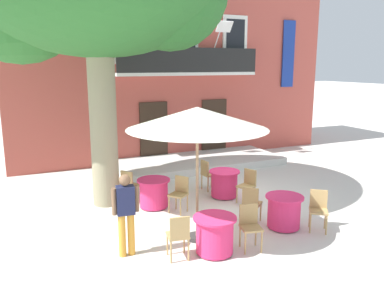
# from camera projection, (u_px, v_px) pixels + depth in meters

# --- Properties ---
(ground_plane) EXTENTS (120.00, 120.00, 0.00)m
(ground_plane) POSITION_uv_depth(u_px,v_px,m) (240.00, 198.00, 10.94)
(ground_plane) COLOR silver
(building_facade) EXTENTS (13.00, 5.09, 7.50)m
(building_facade) POSITION_uv_depth(u_px,v_px,m) (166.00, 63.00, 16.61)
(building_facade) COLOR #B24C42
(building_facade) RESTS_ON ground
(entrance_step_platform) EXTENTS (6.19, 2.54, 0.25)m
(entrance_step_platform) POSITION_uv_depth(u_px,v_px,m) (198.00, 162.00, 14.44)
(entrance_step_platform) COLOR silver
(entrance_step_platform) RESTS_ON ground
(cafe_table_near_tree) EXTENTS (0.86, 0.86, 0.76)m
(cafe_table_near_tree) POSITION_uv_depth(u_px,v_px,m) (224.00, 183.00, 10.94)
(cafe_table_near_tree) COLOR #E52D66
(cafe_table_near_tree) RESTS_ON ground
(cafe_chair_near_tree_0) EXTENTS (0.52, 0.52, 0.91)m
(cafe_chair_near_tree_0) POSITION_uv_depth(u_px,v_px,m) (248.00, 184.00, 10.46)
(cafe_chair_near_tree_0) COLOR tan
(cafe_chair_near_tree_0) RESTS_ON ground
(cafe_chair_near_tree_1) EXTENTS (0.44, 0.44, 0.91)m
(cafe_chair_near_tree_1) POSITION_uv_depth(u_px,v_px,m) (208.00, 173.00, 11.50)
(cafe_chair_near_tree_1) COLOR tan
(cafe_chair_near_tree_1) RESTS_ON ground
(cafe_table_middle) EXTENTS (0.86, 0.86, 0.76)m
(cafe_table_middle) POSITION_uv_depth(u_px,v_px,m) (215.00, 235.00, 7.64)
(cafe_table_middle) COLOR #E52D66
(cafe_table_middle) RESTS_ON ground
(cafe_chair_middle_0) EXTENTS (0.48, 0.48, 0.91)m
(cafe_chair_middle_0) POSITION_uv_depth(u_px,v_px,m) (250.00, 224.00, 7.83)
(cafe_chair_middle_0) COLOR tan
(cafe_chair_middle_0) RESTS_ON ground
(cafe_chair_middle_1) EXTENTS (0.46, 0.46, 0.91)m
(cafe_chair_middle_1) POSITION_uv_depth(u_px,v_px,m) (179.00, 234.00, 7.35)
(cafe_chair_middle_1) COLOR tan
(cafe_chair_middle_1) RESTS_ON ground
(cafe_table_front) EXTENTS (0.86, 0.86, 0.76)m
(cafe_table_front) POSITION_uv_depth(u_px,v_px,m) (154.00, 193.00, 10.13)
(cafe_table_front) COLOR #E52D66
(cafe_table_front) RESTS_ON ground
(cafe_chair_front_0) EXTENTS (0.56, 0.56, 0.91)m
(cafe_chair_front_0) POSITION_uv_depth(u_px,v_px,m) (180.00, 192.00, 9.80)
(cafe_chair_front_0) COLOR tan
(cafe_chair_front_0) RESTS_ON ground
(cafe_chair_front_1) EXTENTS (0.56, 0.56, 0.91)m
(cafe_chair_front_1) POSITION_uv_depth(u_px,v_px,m) (129.00, 184.00, 10.41)
(cafe_chair_front_1) COLOR tan
(cafe_chair_front_1) RESTS_ON ground
(cafe_table_far_side) EXTENTS (0.86, 0.86, 0.76)m
(cafe_table_far_side) POSITION_uv_depth(u_px,v_px,m) (284.00, 211.00, 8.85)
(cafe_table_far_side) COLOR #E52D66
(cafe_table_far_side) RESTS_ON ground
(cafe_chair_far_side_0) EXTENTS (0.56, 0.56, 0.91)m
(cafe_chair_far_side_0) POSITION_uv_depth(u_px,v_px,m) (318.00, 207.00, 8.72)
(cafe_chair_far_side_0) COLOR tan
(cafe_chair_far_side_0) RESTS_ON ground
(cafe_chair_far_side_1) EXTENTS (0.56, 0.56, 0.91)m
(cafe_chair_far_side_1) POSITION_uv_depth(u_px,v_px,m) (251.00, 202.00, 9.06)
(cafe_chair_far_side_1) COLOR tan
(cafe_chair_far_side_1) RESTS_ON ground
(cafe_umbrella) EXTENTS (2.90, 2.90, 2.85)m
(cafe_umbrella) POSITION_uv_depth(u_px,v_px,m) (197.00, 119.00, 7.82)
(cafe_umbrella) COLOR #997A56
(cafe_umbrella) RESTS_ON ground
(ground_planter_left) EXTENTS (0.32, 0.32, 0.69)m
(ground_planter_left) POSITION_uv_depth(u_px,v_px,m) (106.00, 166.00, 12.89)
(ground_planter_left) COLOR #995638
(ground_planter_left) RESTS_ON ground
(pedestrian_near_entrance) EXTENTS (0.53, 0.26, 1.65)m
(pedestrian_near_entrance) POSITION_uv_depth(u_px,v_px,m) (126.00, 210.00, 7.46)
(pedestrian_near_entrance) COLOR gold
(pedestrian_near_entrance) RESTS_ON ground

